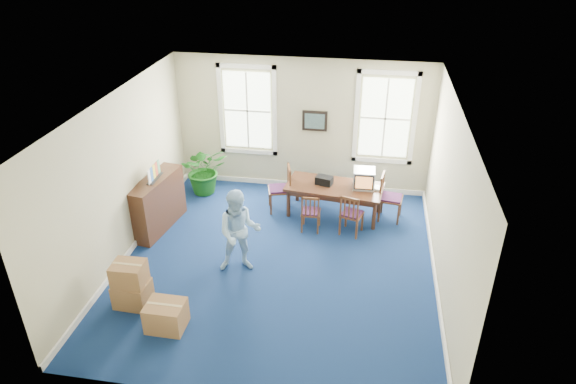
% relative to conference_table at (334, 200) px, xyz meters
% --- Properties ---
extents(floor, '(6.50, 6.50, 0.00)m').
position_rel_conference_table_xyz_m(floor, '(-0.91, -2.02, -0.36)').
color(floor, navy).
rests_on(floor, ground).
extents(ceiling, '(6.50, 6.50, 0.00)m').
position_rel_conference_table_xyz_m(ceiling, '(-0.91, -2.02, 2.84)').
color(ceiling, white).
rests_on(ceiling, ground).
extents(wall_back, '(6.50, 0.00, 6.50)m').
position_rel_conference_table_xyz_m(wall_back, '(-0.91, 1.23, 1.24)').
color(wall_back, '#B5AE8B').
rests_on(wall_back, ground).
extents(wall_front, '(6.50, 0.00, 6.50)m').
position_rel_conference_table_xyz_m(wall_front, '(-0.91, -5.27, 1.24)').
color(wall_front, '#B5AE8B').
rests_on(wall_front, ground).
extents(wall_left, '(0.00, 6.50, 6.50)m').
position_rel_conference_table_xyz_m(wall_left, '(-3.91, -2.02, 1.24)').
color(wall_left, '#B5AE8B').
rests_on(wall_left, ground).
extents(wall_right, '(0.00, 6.50, 6.50)m').
position_rel_conference_table_xyz_m(wall_right, '(2.09, -2.02, 1.24)').
color(wall_right, '#B5AE8B').
rests_on(wall_right, ground).
extents(baseboard_back, '(6.00, 0.04, 0.12)m').
position_rel_conference_table_xyz_m(baseboard_back, '(-0.91, 1.20, -0.30)').
color(baseboard_back, white).
rests_on(baseboard_back, ground).
extents(baseboard_left, '(0.04, 6.50, 0.12)m').
position_rel_conference_table_xyz_m(baseboard_left, '(-3.88, -2.02, -0.30)').
color(baseboard_left, white).
rests_on(baseboard_left, ground).
extents(baseboard_right, '(0.04, 6.50, 0.12)m').
position_rel_conference_table_xyz_m(baseboard_right, '(2.06, -2.02, -0.30)').
color(baseboard_right, white).
rests_on(baseboard_right, ground).
extents(window_left, '(1.40, 0.12, 2.20)m').
position_rel_conference_table_xyz_m(window_left, '(-2.21, 1.21, 1.54)').
color(window_left, white).
rests_on(window_left, ground).
extents(window_right, '(1.40, 0.12, 2.20)m').
position_rel_conference_table_xyz_m(window_right, '(0.99, 1.21, 1.54)').
color(window_right, white).
rests_on(window_right, ground).
extents(wall_picture, '(0.58, 0.06, 0.48)m').
position_rel_conference_table_xyz_m(wall_picture, '(-0.61, 1.18, 1.39)').
color(wall_picture, black).
rests_on(wall_picture, ground).
extents(conference_table, '(2.20, 1.21, 0.72)m').
position_rel_conference_table_xyz_m(conference_table, '(0.00, 0.00, 0.00)').
color(conference_table, '#432415').
rests_on(conference_table, ground).
extents(crt_tv, '(0.47, 0.51, 0.42)m').
position_rel_conference_table_xyz_m(crt_tv, '(0.62, 0.05, 0.57)').
color(crt_tv, '#B7B7BC').
rests_on(crt_tv, conference_table).
extents(game_console, '(0.21, 0.24, 0.05)m').
position_rel_conference_table_xyz_m(game_console, '(0.91, 0.00, 0.38)').
color(game_console, white).
rests_on(game_console, conference_table).
extents(equipment_bag, '(0.41, 0.32, 0.18)m').
position_rel_conference_table_xyz_m(equipment_bag, '(-0.24, 0.05, 0.45)').
color(equipment_bag, black).
rests_on(equipment_bag, conference_table).
extents(chair_near_left, '(0.40, 0.40, 0.88)m').
position_rel_conference_table_xyz_m(chair_near_left, '(-0.43, -0.72, 0.08)').
color(chair_near_left, brown).
rests_on(chair_near_left, ground).
extents(chair_near_right, '(0.53, 0.53, 0.95)m').
position_rel_conference_table_xyz_m(chair_near_right, '(0.43, -0.72, 0.12)').
color(chair_near_right, brown).
rests_on(chair_near_right, ground).
extents(chair_end_left, '(0.59, 0.59, 1.07)m').
position_rel_conference_table_xyz_m(chair_end_left, '(-1.24, 0.00, 0.18)').
color(chair_end_left, brown).
rests_on(chair_end_left, ground).
extents(chair_end_right, '(0.54, 0.54, 1.07)m').
position_rel_conference_table_xyz_m(chair_end_right, '(1.24, 0.00, 0.17)').
color(chair_end_right, brown).
rests_on(chair_end_right, ground).
extents(man, '(0.93, 0.79, 1.66)m').
position_rel_conference_table_xyz_m(man, '(-1.57, -2.32, 0.47)').
color(man, '#9CC7EC').
rests_on(man, ground).
extents(credenza, '(0.69, 1.62, 1.23)m').
position_rel_conference_table_xyz_m(credenza, '(-3.66, -1.16, 0.26)').
color(credenza, '#432415').
rests_on(credenza, ground).
extents(brochure_rack, '(0.23, 0.76, 0.33)m').
position_rel_conference_table_xyz_m(brochure_rack, '(-3.63, -1.16, 1.04)').
color(brochure_rack, '#99999E').
rests_on(brochure_rack, credenza).
extents(potted_plant, '(1.36, 1.29, 1.19)m').
position_rel_conference_table_xyz_m(potted_plant, '(-3.16, 0.55, 0.24)').
color(potted_plant, '#124E11').
rests_on(potted_plant, ground).
extents(cardboard_boxes, '(1.66, 1.66, 0.89)m').
position_rel_conference_table_xyz_m(cardboard_boxes, '(-2.94, -3.49, 0.09)').
color(cardboard_boxes, '#9F6D41').
rests_on(cardboard_boxes, ground).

